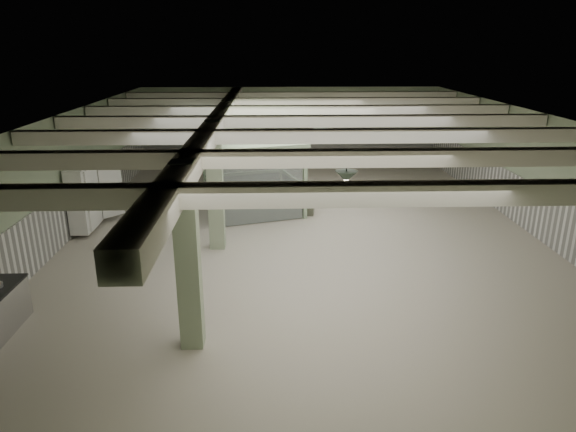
{
  "coord_description": "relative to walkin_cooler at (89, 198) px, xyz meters",
  "views": [
    {
      "loc": [
        -0.97,
        -14.68,
        5.5
      ],
      "look_at": [
        -0.54,
        -2.17,
        1.3
      ],
      "focal_mm": 32.0,
      "sensor_mm": 36.0,
      "label": 1
    }
  ],
  "objects": [
    {
      "name": "floor",
      "position": [
        6.62,
        -0.76,
        -0.97
      ],
      "size": [
        20.0,
        20.0,
        0.0
      ],
      "primitive_type": "plane",
      "color": "beige",
      "rests_on": "ground"
    },
    {
      "name": "ceiling",
      "position": [
        6.62,
        -0.76,
        2.63
      ],
      "size": [
        14.0,
        20.0,
        0.02
      ],
      "primitive_type": "cube",
      "color": "beige",
      "rests_on": "wall_back"
    },
    {
      "name": "wall_back",
      "position": [
        6.62,
        9.24,
        0.83
      ],
      "size": [
        14.0,
        0.02,
        3.6
      ],
      "primitive_type": "cube",
      "color": "#A4B591",
      "rests_on": "floor"
    },
    {
      "name": "wall_front",
      "position": [
        6.62,
        -10.76,
        0.83
      ],
      "size": [
        14.0,
        0.02,
        3.6
      ],
      "primitive_type": "cube",
      "color": "#A4B591",
      "rests_on": "floor"
    },
    {
      "name": "wall_left",
      "position": [
        -0.38,
        -0.76,
        0.83
      ],
      "size": [
        0.02,
        20.0,
        3.6
      ],
      "primitive_type": "cube",
      "color": "#A4B591",
      "rests_on": "floor"
    },
    {
      "name": "wall_right",
      "position": [
        13.62,
        -0.76,
        0.83
      ],
      "size": [
        0.02,
        20.0,
        3.6
      ],
      "primitive_type": "cube",
      "color": "#A4B591",
      "rests_on": "floor"
    },
    {
      "name": "wainscot_left",
      "position": [
        -0.35,
        -0.76,
        -0.22
      ],
      "size": [
        0.05,
        19.9,
        1.5
      ],
      "primitive_type": "cube",
      "color": "white",
      "rests_on": "floor"
    },
    {
      "name": "wainscot_right",
      "position": [
        13.6,
        -0.76,
        -0.22
      ],
      "size": [
        0.05,
        19.9,
        1.5
      ],
      "primitive_type": "cube",
      "color": "white",
      "rests_on": "floor"
    },
    {
      "name": "wainscot_back",
      "position": [
        6.62,
        9.22,
        -0.22
      ],
      "size": [
        13.9,
        0.05,
        1.5
      ],
      "primitive_type": "cube",
      "color": "white",
      "rests_on": "floor"
    },
    {
      "name": "girder",
      "position": [
        4.12,
        -0.76,
        2.41
      ],
      "size": [
        0.45,
        19.9,
        0.4
      ],
      "primitive_type": "cube",
      "color": "silver",
      "rests_on": "ceiling"
    },
    {
      "name": "beam_a",
      "position": [
        6.62,
        -8.26,
        2.45
      ],
      "size": [
        13.9,
        0.35,
        0.32
      ],
      "primitive_type": "cube",
      "color": "silver",
      "rests_on": "ceiling"
    },
    {
      "name": "beam_b",
      "position": [
        6.62,
        -5.76,
        2.45
      ],
      "size": [
        13.9,
        0.35,
        0.32
      ],
      "primitive_type": "cube",
      "color": "silver",
      "rests_on": "ceiling"
    },
    {
      "name": "beam_c",
      "position": [
        6.62,
        -3.26,
        2.45
      ],
      "size": [
        13.9,
        0.35,
        0.32
      ],
      "primitive_type": "cube",
      "color": "silver",
      "rests_on": "ceiling"
    },
    {
      "name": "beam_d",
      "position": [
        6.62,
        -0.76,
        2.45
      ],
      "size": [
        13.9,
        0.35,
        0.32
      ],
      "primitive_type": "cube",
      "color": "silver",
      "rests_on": "ceiling"
    },
    {
      "name": "beam_e",
      "position": [
        6.62,
        1.74,
        2.45
      ],
      "size": [
        13.9,
        0.35,
        0.32
      ],
      "primitive_type": "cube",
      "color": "silver",
      "rests_on": "ceiling"
    },
    {
      "name": "beam_f",
      "position": [
        6.62,
        4.24,
        2.45
      ],
      "size": [
        13.9,
        0.35,
        0.32
      ],
      "primitive_type": "cube",
      "color": "silver",
      "rests_on": "ceiling"
    },
    {
      "name": "beam_g",
      "position": [
        6.62,
        6.74,
        2.45
      ],
      "size": [
        13.9,
        0.35,
        0.32
      ],
      "primitive_type": "cube",
      "color": "silver",
      "rests_on": "ceiling"
    },
    {
      "name": "column_a",
      "position": [
        4.12,
        -6.76,
        0.83
      ],
      "size": [
        0.42,
        0.42,
        3.6
      ],
      "primitive_type": "cube",
      "color": "#A7BA96",
      "rests_on": "floor"
    },
    {
      "name": "column_b",
      "position": [
        4.12,
        -1.76,
        0.83
      ],
      "size": [
        0.42,
        0.42,
        3.6
      ],
      "primitive_type": "cube",
      "color": "#A7BA96",
      "rests_on": "floor"
    },
    {
      "name": "column_c",
      "position": [
        4.12,
        3.24,
        0.83
      ],
      "size": [
        0.42,
        0.42,
        3.6
      ],
      "primitive_type": "cube",
      "color": "#A7BA96",
      "rests_on": "floor"
    },
    {
      "name": "column_d",
      "position": [
        4.12,
        7.24,
        0.83
      ],
      "size": [
        0.42,
        0.42,
        3.6
      ],
      "primitive_type": "cube",
      "color": "#A7BA96",
      "rests_on": "floor"
    },
    {
      "name": "pendant_front",
      "position": [
        7.12,
        -5.76,
        2.08
      ],
      "size": [
        0.44,
        0.44,
        0.22
      ],
      "primitive_type": "cone",
      "rotation": [
        3.14,
        0.0,
        0.0
      ],
      "color": "#2E3E30",
      "rests_on": "ceiling"
    },
    {
      "name": "pendant_mid",
      "position": [
        7.12,
        -0.26,
        2.08
      ],
      "size": [
        0.44,
        0.44,
        0.22
      ],
      "primitive_type": "cone",
      "rotation": [
        3.14,
        0.0,
        0.0
      ],
      "color": "#2E3E30",
      "rests_on": "ceiling"
    },
    {
      "name": "pendant_back",
      "position": [
        7.12,
        4.74,
        2.08
      ],
      "size": [
        0.44,
        0.44,
        0.22
      ],
      "primitive_type": "cone",
      "rotation": [
        3.14,
        0.0,
        0.0
      ],
      "color": "#2E3E30",
      "rests_on": "ceiling"
    },
    {
      "name": "walkin_cooler",
      "position": [
        0.0,
        0.0,
        0.0
      ],
      "size": [
        0.96,
        2.11,
        1.94
      ],
      "color": "white",
      "rests_on": "floor"
    },
    {
      "name": "guard_booth",
      "position": [
        5.06,
        1.42,
        0.74
      ],
      "size": [
        3.74,
        3.42,
        2.5
      ],
      "rotation": [
        0.0,
        0.0,
        0.29
      ],
      "color": "#A4C09A",
      "rests_on": "floor"
    },
    {
      "name": "filing_cabinet",
      "position": [
        6.93,
        1.17,
        -0.41
      ],
      "size": [
        0.44,
        0.57,
        1.12
      ],
      "primitive_type": "cube",
      "rotation": [
        0.0,
        0.0,
        -0.15
      ],
      "color": "#5E6050",
      "rests_on": "floor"
    }
  ]
}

